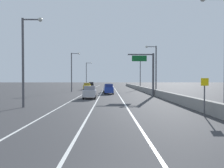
{
  "coord_description": "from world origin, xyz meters",
  "views": [
    {
      "loc": [
        -0.36,
        -4.57,
        2.88
      ],
      "look_at": [
        0.23,
        38.0,
        2.03
      ],
      "focal_mm": 35.11,
      "sensor_mm": 36.0,
      "label": 1
    }
  ],
  "objects_px": {
    "speed_advisory_sign": "(205,94)",
    "car_gray_0": "(109,87)",
    "overhead_sign_gantry": "(149,69)",
    "car_white_5": "(108,88)",
    "car_silver_4": "(90,92)",
    "lamp_post_left_near": "(26,55)",
    "car_black_3": "(91,85)",
    "lamp_post_right_near": "(222,47)",
    "lamp_post_left_far": "(87,73)",
    "lamp_post_right_third": "(139,71)",
    "car_blue_2": "(109,89)",
    "lamp_post_right_second": "(155,66)",
    "lamp_post_left_mid": "(73,69)",
    "car_yellow_1": "(87,86)"
  },
  "relations": [
    {
      "from": "overhead_sign_gantry",
      "to": "lamp_post_right_near",
      "type": "bearing_deg",
      "value": -85.63
    },
    {
      "from": "overhead_sign_gantry",
      "to": "lamp_post_left_near",
      "type": "distance_m",
      "value": 22.16
    },
    {
      "from": "car_black_3",
      "to": "car_yellow_1",
      "type": "bearing_deg",
      "value": -90.11
    },
    {
      "from": "lamp_post_right_near",
      "to": "lamp_post_left_far",
      "type": "distance_m",
      "value": 66.63
    },
    {
      "from": "lamp_post_right_near",
      "to": "lamp_post_left_mid",
      "type": "bearing_deg",
      "value": 116.17
    },
    {
      "from": "car_silver_4",
      "to": "car_white_5",
      "type": "height_order",
      "value": "car_silver_4"
    },
    {
      "from": "lamp_post_left_near",
      "to": "lamp_post_left_mid",
      "type": "height_order",
      "value": "same"
    },
    {
      "from": "speed_advisory_sign",
      "to": "lamp_post_right_near",
      "type": "height_order",
      "value": "lamp_post_right_near"
    },
    {
      "from": "car_black_3",
      "to": "car_silver_4",
      "type": "xyz_separation_m",
      "value": [
        3.36,
        -44.54,
        -0.04
      ]
    },
    {
      "from": "speed_advisory_sign",
      "to": "car_white_5",
      "type": "relative_size",
      "value": 0.66
    },
    {
      "from": "car_white_5",
      "to": "speed_advisory_sign",
      "type": "bearing_deg",
      "value": -76.68
    },
    {
      "from": "speed_advisory_sign",
      "to": "car_gray_0",
      "type": "xyz_separation_m",
      "value": [
        -7.61,
        41.74,
        -0.83
      ]
    },
    {
      "from": "car_yellow_1",
      "to": "lamp_post_left_far",
      "type": "bearing_deg",
      "value": 95.73
    },
    {
      "from": "overhead_sign_gantry",
      "to": "lamp_post_left_near",
      "type": "relative_size",
      "value": 0.81
    },
    {
      "from": "lamp_post_right_near",
      "to": "car_silver_4",
      "type": "bearing_deg",
      "value": 125.1
    },
    {
      "from": "car_black_3",
      "to": "car_silver_4",
      "type": "height_order",
      "value": "car_black_3"
    },
    {
      "from": "lamp_post_right_second",
      "to": "car_white_5",
      "type": "bearing_deg",
      "value": 135.36
    },
    {
      "from": "lamp_post_right_third",
      "to": "lamp_post_right_second",
      "type": "bearing_deg",
      "value": -91.2
    },
    {
      "from": "overhead_sign_gantry",
      "to": "lamp_post_left_far",
      "type": "relative_size",
      "value": 0.81
    },
    {
      "from": "lamp_post_right_near",
      "to": "car_yellow_1",
      "type": "bearing_deg",
      "value": 107.94
    },
    {
      "from": "car_white_5",
      "to": "car_silver_4",
      "type": "bearing_deg",
      "value": -99.09
    },
    {
      "from": "car_black_3",
      "to": "car_white_5",
      "type": "xyz_separation_m",
      "value": [
        6.01,
        -27.98,
        -0.07
      ]
    },
    {
      "from": "lamp_post_right_third",
      "to": "car_yellow_1",
      "type": "relative_size",
      "value": 2.14
    },
    {
      "from": "lamp_post_right_near",
      "to": "car_blue_2",
      "type": "bearing_deg",
      "value": 107.93
    },
    {
      "from": "lamp_post_left_mid",
      "to": "lamp_post_left_far",
      "type": "height_order",
      "value": "same"
    },
    {
      "from": "lamp_post_right_near",
      "to": "car_blue_2",
      "type": "distance_m",
      "value": 28.71
    },
    {
      "from": "lamp_post_right_third",
      "to": "car_black_3",
      "type": "height_order",
      "value": "lamp_post_right_third"
    },
    {
      "from": "lamp_post_left_mid",
      "to": "car_blue_2",
      "type": "height_order",
      "value": "lamp_post_left_mid"
    },
    {
      "from": "speed_advisory_sign",
      "to": "car_silver_4",
      "type": "distance_m",
      "value": 19.34
    },
    {
      "from": "lamp_post_left_near",
      "to": "car_gray_0",
      "type": "height_order",
      "value": "lamp_post_left_near"
    },
    {
      "from": "overhead_sign_gantry",
      "to": "car_white_5",
      "type": "bearing_deg",
      "value": 122.64
    },
    {
      "from": "lamp_post_left_near",
      "to": "lamp_post_left_mid",
      "type": "distance_m",
      "value": 29.23
    },
    {
      "from": "speed_advisory_sign",
      "to": "lamp_post_right_near",
      "type": "relative_size",
      "value": 0.32
    },
    {
      "from": "lamp_post_left_far",
      "to": "speed_advisory_sign",
      "type": "bearing_deg",
      "value": -76.32
    },
    {
      "from": "lamp_post_left_near",
      "to": "car_gray_0",
      "type": "xyz_separation_m",
      "value": [
        8.49,
        36.02,
        -4.45
      ]
    },
    {
      "from": "lamp_post_left_mid",
      "to": "car_gray_0",
      "type": "relative_size",
      "value": 1.92
    },
    {
      "from": "lamp_post_right_third",
      "to": "lamp_post_left_mid",
      "type": "relative_size",
      "value": 1.0
    },
    {
      "from": "speed_advisory_sign",
      "to": "car_silver_4",
      "type": "height_order",
      "value": "speed_advisory_sign"
    },
    {
      "from": "overhead_sign_gantry",
      "to": "lamp_post_right_third",
      "type": "height_order",
      "value": "lamp_post_right_third"
    },
    {
      "from": "speed_advisory_sign",
      "to": "lamp_post_left_far",
      "type": "height_order",
      "value": "lamp_post_left_far"
    },
    {
      "from": "lamp_post_left_near",
      "to": "car_silver_4",
      "type": "xyz_separation_m",
      "value": [
        5.67,
        10.56,
        -4.42
      ]
    },
    {
      "from": "car_blue_2",
      "to": "car_silver_4",
      "type": "xyz_separation_m",
      "value": [
        -2.9,
        -10.44,
        -0.05
      ]
    },
    {
      "from": "car_black_3",
      "to": "car_blue_2",
      "type": "bearing_deg",
      "value": -79.6
    },
    {
      "from": "lamp_post_left_near",
      "to": "car_white_5",
      "type": "distance_m",
      "value": 28.72
    },
    {
      "from": "car_gray_0",
      "to": "car_white_5",
      "type": "relative_size",
      "value": 1.07
    },
    {
      "from": "lamp_post_right_near",
      "to": "car_silver_4",
      "type": "xyz_separation_m",
      "value": [
        -11.63,
        16.56,
        -4.42
      ]
    },
    {
      "from": "car_yellow_1",
      "to": "car_black_3",
      "type": "relative_size",
      "value": 0.94
    },
    {
      "from": "lamp_post_left_far",
      "to": "car_white_5",
      "type": "bearing_deg",
      "value": -75.94
    },
    {
      "from": "lamp_post_right_second",
      "to": "car_silver_4",
      "type": "relative_size",
      "value": 2.19
    },
    {
      "from": "lamp_post_left_near",
      "to": "car_blue_2",
      "type": "distance_m",
      "value": 23.1
    }
  ]
}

